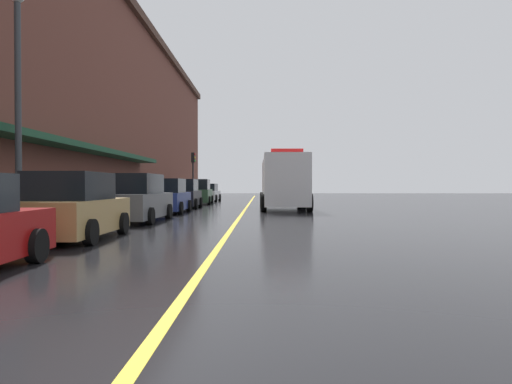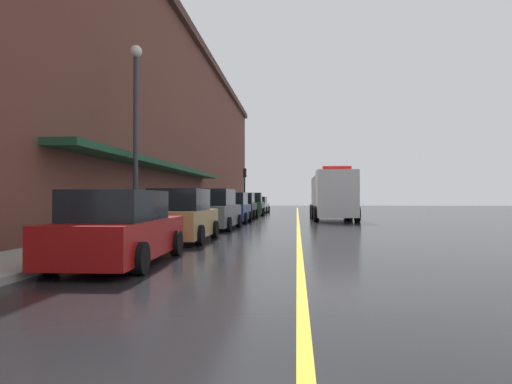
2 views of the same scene
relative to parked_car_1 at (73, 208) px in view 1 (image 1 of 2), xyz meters
name	(u,v)px [view 1 (image 1 of 2)]	position (x,y,z in m)	size (l,w,h in m)	color
ground_plane	(246,208)	(4.01, 17.25, -0.83)	(112.00, 112.00, 0.00)	black
sidewalk_left	(150,207)	(-2.19, 17.25, -0.76)	(2.40, 70.00, 0.15)	#9E9B93
lane_center_stripe	(246,208)	(4.01, 17.25, -0.83)	(0.16, 70.00, 0.01)	gold
brick_building_left	(41,101)	(-8.64, 16.24, 5.84)	(11.69, 64.00, 13.34)	brown
parked_car_1	(73,208)	(0.00, 0.00, 0.00)	(2.05, 4.21, 1.79)	#A5844C
parked_car_2	(137,200)	(0.07, 6.05, 0.05)	(2.09, 4.89, 1.90)	#595B60
parked_car_3	(167,197)	(0.07, 11.77, 0.00)	(2.08, 4.16, 1.79)	navy
parked_car_4	(183,195)	(-0.01, 17.25, 0.02)	(2.11, 4.18, 1.84)	black
parked_car_5	(198,193)	(0.11, 23.20, 0.05)	(2.24, 4.86, 1.91)	#2D5133
parked_car_6	(207,193)	(0.08, 29.28, -0.08)	(2.23, 4.35, 1.60)	silver
box_truck	(284,182)	(6.34, 15.52, 0.79)	(2.89, 7.73, 3.42)	silver
parking_meter_0	(35,199)	(-1.34, 0.60, 0.23)	(0.14, 0.18, 1.33)	#4C4C51
parking_meter_1	(81,196)	(-1.34, 3.86, 0.23)	(0.14, 0.18, 1.33)	#4C4C51
parking_meter_2	(193,190)	(-1.34, 30.32, 0.23)	(0.14, 0.18, 1.33)	#4C4C51
street_lamp_left	(18,82)	(-1.94, 0.88, 3.57)	(0.44, 0.44, 6.94)	#33383D
traffic_light_near	(193,167)	(-1.28, 29.89, 2.32)	(0.38, 0.36, 4.30)	#232326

